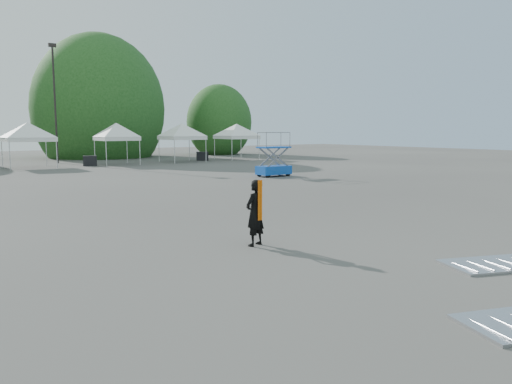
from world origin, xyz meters
TOP-DOWN VIEW (x-y plane):
  - ground at (0.00, 0.00)m, footprint 120.00×120.00m
  - light_pole_east at (3.00, 32.00)m, footprint 0.60×0.25m
  - tree_mid_e at (9.00, 39.00)m, footprint 5.12×5.12m
  - tree_far_e at (22.00, 37.00)m, footprint 3.84×3.84m
  - tent_e at (-0.04, 27.83)m, footprint 4.70×4.70m
  - tent_f at (6.35, 27.10)m, footprint 4.11×4.11m
  - tent_g at (12.23, 27.27)m, footprint 4.52×4.52m
  - tent_h at (18.08, 27.53)m, footprint 4.58×4.58m
  - man at (-1.02, -2.08)m, footprint 0.68×0.55m
  - scissor_lift at (10.40, 11.92)m, footprint 2.06×1.05m
  - barrier_mid at (2.09, -6.50)m, footprint 2.56×1.91m
  - crate_mid at (4.16, 27.12)m, footprint 1.20×1.05m
  - crate_east at (14.60, 27.94)m, footprint 1.24×1.12m

SIDE VIEW (x-z plane):
  - ground at x=0.00m, z-range 0.00..0.00m
  - barrier_mid at x=2.09m, z-range 0.00..0.07m
  - crate_mid at x=4.16m, z-range 0.00..0.79m
  - crate_east at x=14.60m, z-range 0.00..0.79m
  - man at x=-1.02m, z-range 0.00..1.62m
  - scissor_lift at x=10.40m, z-range 0.01..2.65m
  - tent_f at x=6.35m, z-range 1.12..5.00m
  - tent_g at x=12.23m, z-range 1.12..5.00m
  - tent_h at x=18.08m, z-range 1.12..5.00m
  - tent_e at x=-0.04m, z-range 1.12..5.00m
  - tree_far_e at x=22.00m, z-range 0.70..6.55m
  - tree_mid_e at x=9.00m, z-range 0.94..8.74m
  - light_pole_east at x=3.00m, z-range 0.62..10.42m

